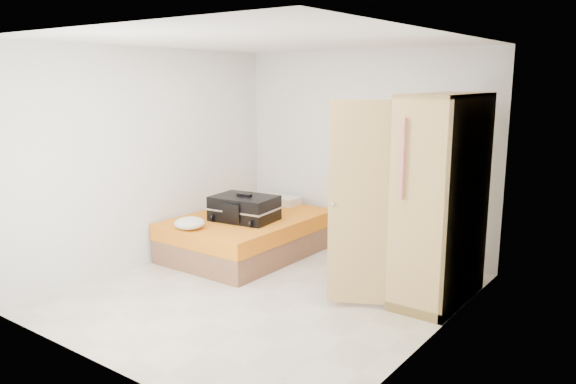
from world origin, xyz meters
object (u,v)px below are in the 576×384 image
Objects in this scene: person at (348,219)px; round_cushion at (190,223)px; bed at (248,235)px; wardrobe at (435,205)px; suitcase at (244,208)px.

person is 1.96m from round_cushion.
bed is 1.24× the size of person.
round_cushion is (-1.90, -0.41, -0.25)m from person.
suitcase is (-2.42, -0.11, -0.35)m from wardrobe.
person is (1.74, -0.46, 0.56)m from bed.
wardrobe is 2.45m from suitcase.
suitcase is at bearing -177.40° from wardrobe.
wardrobe reaches higher than person.
bed is 0.96× the size of wardrobe.
person is 4.50× the size of round_cushion.
bed is at bearing 109.77° from suitcase.
wardrobe is 0.88m from person.
suitcase is at bearing 55.78° from person.
bed is 2.39× the size of suitcase.
wardrobe reaches higher than suitcase.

